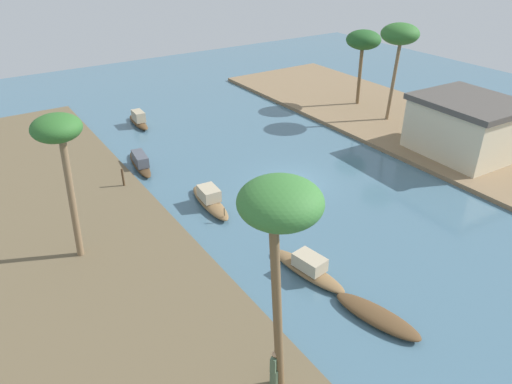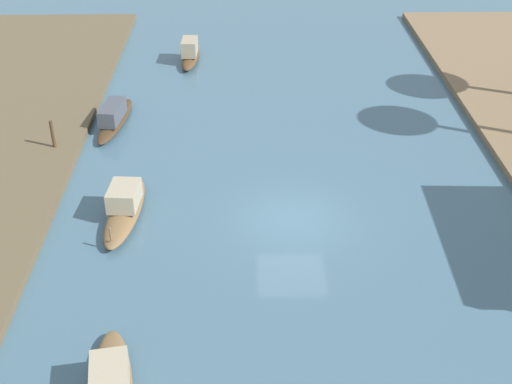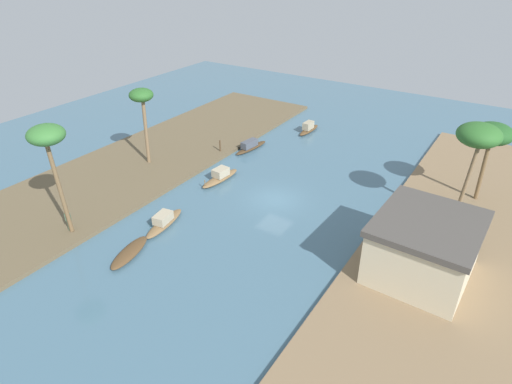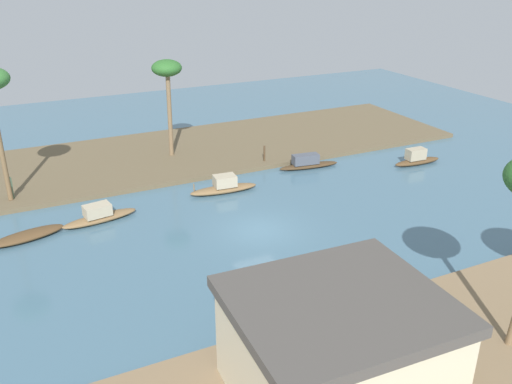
{
  "view_description": "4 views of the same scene",
  "coord_description": "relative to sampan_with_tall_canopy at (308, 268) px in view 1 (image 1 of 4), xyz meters",
  "views": [
    {
      "loc": [
        21.4,
        -16.86,
        14.33
      ],
      "look_at": [
        1.1,
        -3.51,
        0.85
      ],
      "focal_mm": 33.29,
      "sensor_mm": 36.0,
      "label": 1
    },
    {
      "loc": [
        19.69,
        -1.7,
        13.42
      ],
      "look_at": [
        -0.76,
        -1.29,
        0.65
      ],
      "focal_mm": 47.83,
      "sensor_mm": 36.0,
      "label": 2
    },
    {
      "loc": [
        27.12,
        15.55,
        18.33
      ],
      "look_at": [
        1.53,
        -0.9,
        1.18
      ],
      "focal_mm": 30.45,
      "sensor_mm": 36.0,
      "label": 3
    },
    {
      "loc": [
        11.91,
        24.26,
        14.01
      ],
      "look_at": [
        -1.65,
        -3.95,
        0.52
      ],
      "focal_mm": 37.91,
      "sensor_mm": 36.0,
      "label": 4
    }
  ],
  "objects": [
    {
      "name": "person_on_near_bank",
      "position": [
        4.41,
        -5.08,
        0.63
      ],
      "size": [
        0.43,
        0.43,
        1.62
      ],
      "rotation": [
        0.0,
        0.0,
        2.11
      ],
      "color": "#4C664C",
      "rests_on": "riverbank_left"
    },
    {
      "name": "palm_tree_left_near",
      "position": [
        -7.09,
        -8.49,
        6.16
      ],
      "size": [
        2.17,
        2.17,
        7.2
      ],
      "color": "#7F6647",
      "rests_on": "riverbank_left"
    },
    {
      "name": "palm_tree_right_tall",
      "position": [
        -16.58,
        19.06,
        5.51
      ],
      "size": [
        3.0,
        3.0,
        6.52
      ],
      "color": "brown",
      "rests_on": "riverbank_right"
    },
    {
      "name": "sampan_with_tall_canopy",
      "position": [
        0.0,
        0.0,
        0.0
      ],
      "size": [
        4.49,
        1.71,
        1.08
      ],
      "rotation": [
        0.0,
        0.0,
        0.16
      ],
      "color": "brown",
      "rests_on": "river_water"
    },
    {
      "name": "riverbank_right",
      "position": [
        -7.91,
        19.37,
        -0.24
      ],
      "size": [
        45.08,
        11.84,
        0.3
      ],
      "primitive_type": "cube",
      "color": "#846B4C",
      "rests_on": "ground"
    },
    {
      "name": "riverbank_left",
      "position": [
        -7.91,
        -9.28,
        -0.24
      ],
      "size": [
        45.08,
        11.84,
        0.3
      ],
      "primitive_type": "cube",
      "color": "brown",
      "rests_on": "ground"
    },
    {
      "name": "mooring_post",
      "position": [
        -12.87,
        -4.36,
        0.49
      ],
      "size": [
        0.14,
        0.14,
        1.16
      ],
      "primitive_type": "cylinder",
      "color": "#4C3823",
      "rests_on": "riverbank_left"
    },
    {
      "name": "riverside_building",
      "position": [
        -4.51,
        17.64,
        1.9
      ],
      "size": [
        6.99,
        6.19,
        3.92
      ],
      "rotation": [
        0.0,
        0.0,
        -0.04
      ],
      "color": "beige",
      "rests_on": "riverbank_right"
    },
    {
      "name": "sampan_with_red_awning",
      "position": [
        -8.17,
        -0.83,
        0.03
      ],
      "size": [
        4.58,
        1.39,
        1.17
      ],
      "rotation": [
        0.0,
        0.0,
        -0.08
      ],
      "color": "brown",
      "rests_on": "river_water"
    },
    {
      "name": "sampan_upstream_small",
      "position": [
        -23.05,
        0.52,
        0.07
      ],
      "size": [
        3.94,
        1.02,
        1.26
      ],
      "rotation": [
        0.0,
        0.0,
        -0.04
      ],
      "color": "brown",
      "rests_on": "river_water"
    },
    {
      "name": "river_water",
      "position": [
        -7.91,
        5.05,
        -0.39
      ],
      "size": [
        73.72,
        73.72,
        0.0
      ],
      "primitive_type": "plane",
      "color": "#476B7F",
      "rests_on": "ground"
    },
    {
      "name": "palm_tree_right_short",
      "position": [
        -12.19,
        18.45,
        6.73
      ],
      "size": [
        2.98,
        2.98,
        7.76
      ],
      "color": "#7F6647",
      "rests_on": "riverbank_right"
    },
    {
      "name": "sampan_near_left_bank",
      "position": [
        -15.37,
        -2.33,
        0.01
      ],
      "size": [
        4.64,
        1.44,
        1.07
      ],
      "rotation": [
        0.0,
        0.0,
        -0.12
      ],
      "color": "#47331E",
      "rests_on": "river_water"
    },
    {
      "name": "palm_tree_left_far",
      "position": [
        4.47,
        -5.08,
        7.1
      ],
      "size": [
        2.45,
        2.45,
        8.14
      ],
      "color": "brown",
      "rests_on": "riverbank_left"
    },
    {
      "name": "sampan_midstream",
      "position": [
        3.93,
        0.5,
        -0.16
      ],
      "size": [
        4.12,
        2.07,
        0.45
      ],
      "rotation": [
        0.0,
        0.0,
        0.23
      ],
      "color": "brown",
      "rests_on": "river_water"
    }
  ]
}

